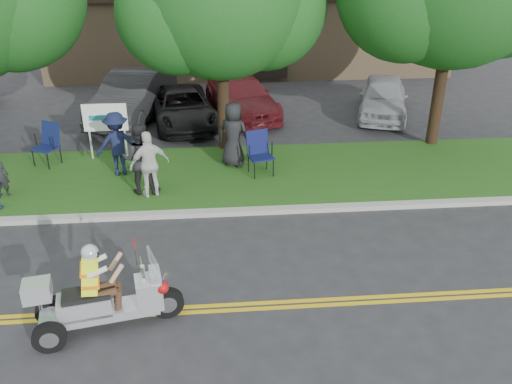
{
  "coord_description": "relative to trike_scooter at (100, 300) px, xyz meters",
  "views": [
    {
      "loc": [
        0.14,
        -8.44,
        6.35
      ],
      "look_at": [
        1.03,
        2.0,
        1.1
      ],
      "focal_mm": 38.0,
      "sensor_mm": 36.0,
      "label": 1
    }
  ],
  "objects": [
    {
      "name": "child_left",
      "position": [
        -3.32,
        5.19,
        0.08
      ],
      "size": [
        0.43,
        0.29,
        1.13
      ],
      "primitive_type": "imported",
      "rotation": [
        0.0,
        0.0,
        3.2
      ],
      "color": "black",
      "rests_on": "grass_verge"
    },
    {
      "name": "ground",
      "position": [
        1.88,
        0.85,
        -0.59
      ],
      "size": [
        120.0,
        120.0,
        0.0
      ],
      "primitive_type": "plane",
      "color": "#28282B",
      "rests_on": "ground"
    },
    {
      "name": "lawn_chair_a",
      "position": [
        -2.63,
        7.22,
        0.18
      ],
      "size": [
        0.87,
        0.88,
        1.19
      ],
      "rotation": [
        0.0,
        0.0,
        -0.53
      ],
      "color": "black",
      "rests_on": "grass_verge"
    },
    {
      "name": "curb",
      "position": [
        1.88,
        3.9,
        -0.53
      ],
      "size": [
        60.0,
        0.25,
        0.12
      ],
      "primitive_type": "cube",
      "color": "#A8A89E",
      "rests_on": "ground"
    },
    {
      "name": "lawn_chair_b",
      "position": [
        3.26,
        6.06,
        0.18
      ],
      "size": [
        0.77,
        0.79,
        1.18
      ],
      "rotation": [
        0.0,
        0.0,
        0.27
      ],
      "color": "black",
      "rests_on": "grass_verge"
    },
    {
      "name": "parked_car_far_right",
      "position": [
        8.18,
        10.87,
        0.1
      ],
      "size": [
        2.78,
        4.39,
        1.39
      ],
      "primitive_type": "imported",
      "rotation": [
        0.0,
        0.0,
        -0.3
      ],
      "color": "#A3A5AA",
      "rests_on": "ground"
    },
    {
      "name": "business_sign",
      "position": [
        -1.02,
        7.45,
        0.66
      ],
      "size": [
        1.25,
        0.06,
        1.75
      ],
      "color": "silver",
      "rests_on": "ground"
    },
    {
      "name": "spectator_chair_a",
      "position": [
        -0.55,
        6.28,
        0.4
      ],
      "size": [
        1.26,
        0.89,
        1.77
      ],
      "primitive_type": "imported",
      "rotation": [
        0.0,
        0.0,
        3.36
      ],
      "color": "#141A39",
      "rests_on": "grass_verge"
    },
    {
      "name": "trike_scooter",
      "position": [
        0.0,
        0.0,
        0.0
      ],
      "size": [
        2.59,
        1.06,
        1.7
      ],
      "rotation": [
        0.0,
        0.0,
        0.19
      ],
      "color": "black",
      "rests_on": "ground"
    },
    {
      "name": "centerline_far",
      "position": [
        1.88,
        0.43,
        -0.59
      ],
      "size": [
        60.0,
        0.1,
        0.01
      ],
      "primitive_type": "cube",
      "color": "gold",
      "rests_on": "ground"
    },
    {
      "name": "parked_car_mid",
      "position": [
        1.02,
        10.55,
        0.02
      ],
      "size": [
        2.81,
        4.71,
        1.23
      ],
      "primitive_type": "imported",
      "rotation": [
        0.0,
        0.0,
        0.19
      ],
      "color": "black",
      "rests_on": "ground"
    },
    {
      "name": "parked_car_left",
      "position": [
        -0.73,
        11.37,
        0.22
      ],
      "size": [
        2.94,
        5.21,
        1.62
      ],
      "primitive_type": "imported",
      "rotation": [
        0.0,
        0.0,
        -0.26
      ],
      "color": "#272729",
      "rests_on": "ground"
    },
    {
      "name": "centerline_near",
      "position": [
        1.88,
        0.27,
        -0.59
      ],
      "size": [
        60.0,
        0.1,
        0.01
      ],
      "primitive_type": "cube",
      "color": "gold",
      "rests_on": "ground"
    },
    {
      "name": "commercial_building",
      "position": [
        3.88,
        19.83,
        1.42
      ],
      "size": [
        18.0,
        8.2,
        4.0
      ],
      "color": "#9E7F5B",
      "rests_on": "ground"
    },
    {
      "name": "spectator_chair_b",
      "position": [
        2.6,
        6.62,
        0.43
      ],
      "size": [
        1.06,
        0.92,
        1.84
      ],
      "primitive_type": "imported",
      "rotation": [
        0.0,
        0.0,
        2.69
      ],
      "color": "black",
      "rests_on": "grass_verge"
    },
    {
      "name": "spectator_adult_mid",
      "position": [
        0.18,
        5.1,
        0.43
      ],
      "size": [
        0.93,
        0.74,
        1.84
      ],
      "primitive_type": "imported",
      "rotation": [
        0.0,
        0.0,
        3.09
      ],
      "color": "black",
      "rests_on": "grass_verge"
    },
    {
      "name": "parked_car_right",
      "position": [
        3.12,
        11.54,
        0.07
      ],
      "size": [
        2.98,
        4.92,
        1.33
      ],
      "primitive_type": "imported",
      "rotation": [
        0.0,
        0.0,
        0.26
      ],
      "color": "#561419",
      "rests_on": "ground"
    },
    {
      "name": "spectator_adult_right",
      "position": [
        0.44,
        4.89,
        0.37
      ],
      "size": [
        1.09,
        0.76,
        1.71
      ],
      "primitive_type": "imported",
      "rotation": [
        0.0,
        0.0,
        3.53
      ],
      "color": "silver",
      "rests_on": "grass_verge"
    },
    {
      "name": "grass_verge",
      "position": [
        1.88,
        6.05,
        -0.54
      ],
      "size": [
        60.0,
        4.0,
        0.1
      ],
      "primitive_type": "cube",
      "color": "#245416",
      "rests_on": "ground"
    }
  ]
}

